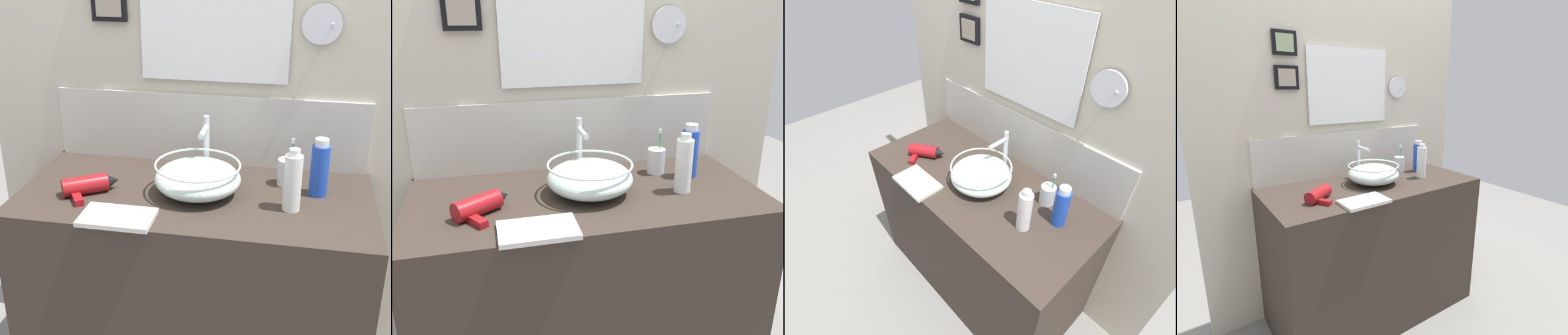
% 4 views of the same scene
% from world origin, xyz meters
% --- Properties ---
extents(ground_plane, '(6.00, 6.00, 0.00)m').
position_xyz_m(ground_plane, '(0.00, 0.00, 0.00)').
color(ground_plane, gray).
extents(vanity_counter, '(1.25, 0.59, 0.86)m').
position_xyz_m(vanity_counter, '(0.00, 0.00, 0.43)').
color(vanity_counter, '#382D26').
rests_on(vanity_counter, ground).
extents(back_panel, '(1.84, 0.10, 2.60)m').
position_xyz_m(back_panel, '(-0.00, 0.32, 1.30)').
color(back_panel, beige).
rests_on(back_panel, ground).
extents(glass_bowl_sink, '(0.31, 0.31, 0.12)m').
position_xyz_m(glass_bowl_sink, '(0.01, -0.00, 0.92)').
color(glass_bowl_sink, silver).
rests_on(glass_bowl_sink, vanity_counter).
extents(faucet, '(0.02, 0.13, 0.24)m').
position_xyz_m(faucet, '(0.01, 0.15, 1.00)').
color(faucet, silver).
rests_on(faucet, vanity_counter).
extents(hair_drier, '(0.20, 0.20, 0.07)m').
position_xyz_m(hair_drier, '(-0.37, -0.07, 0.89)').
color(hair_drier, maroon).
rests_on(hair_drier, vanity_counter).
extents(toothbrush_cup, '(0.07, 0.07, 0.18)m').
position_xyz_m(toothbrush_cup, '(0.32, 0.14, 0.91)').
color(toothbrush_cup, silver).
rests_on(toothbrush_cup, vanity_counter).
extents(shampoo_bottle, '(0.06, 0.06, 0.22)m').
position_xyz_m(shampoo_bottle, '(0.34, -0.06, 0.96)').
color(shampoo_bottle, white).
rests_on(shampoo_bottle, vanity_counter).
extents(lotion_bottle, '(0.06, 0.06, 0.21)m').
position_xyz_m(lotion_bottle, '(0.43, 0.07, 0.96)').
color(lotion_bottle, blue).
rests_on(lotion_bottle, vanity_counter).
extents(hand_towel, '(0.24, 0.15, 0.02)m').
position_xyz_m(hand_towel, '(-0.21, -0.24, 0.87)').
color(hand_towel, silver).
rests_on(hand_towel, vanity_counter).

